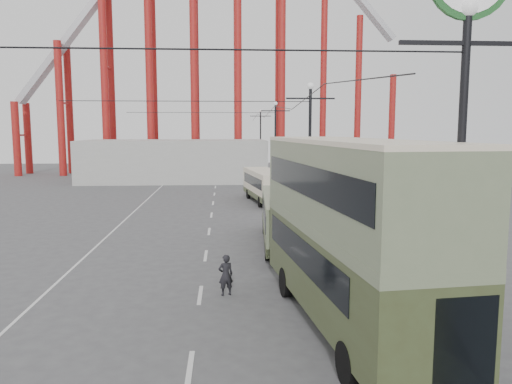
{
  "coord_description": "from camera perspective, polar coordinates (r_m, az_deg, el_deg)",
  "views": [
    {
      "loc": [
        -0.05,
        -14.57,
        6.32
      ],
      "look_at": [
        1.65,
        11.66,
        3.0
      ],
      "focal_mm": 35.0,
      "sensor_mm": 36.0,
      "label": 1
    }
  ],
  "objects": [
    {
      "name": "road_markings",
      "position": [
        34.86,
        -4.98,
        -3.27
      ],
      "size": [
        12.52,
        120.0,
        0.01
      ],
      "color": "silver",
      "rests_on": "ground"
    },
    {
      "name": "pedestrian",
      "position": [
        19.3,
        -3.48,
        -9.44
      ],
      "size": [
        0.67,
        0.54,
        1.59
      ],
      "primitive_type": "imported",
      "rotation": [
        0.0,
        0.0,
        3.44
      ],
      "color": "black",
      "rests_on": "ground"
    },
    {
      "name": "lamp_post_far",
      "position": [
        54.89,
        2.22,
        5.47
      ],
      "size": [
        3.2,
        0.44,
        9.32
      ],
      "color": "black",
      "rests_on": "ground"
    },
    {
      "name": "single_decker_cream",
      "position": [
        43.29,
        1.02,
        0.87
      ],
      "size": [
        3.4,
        9.1,
        2.76
      ],
      "rotation": [
        0.0,
        0.0,
        0.13
      ],
      "color": "beige",
      "rests_on": "ground"
    },
    {
      "name": "lamp_post_mid",
      "position": [
        33.1,
        6.15,
        4.31
      ],
      "size": [
        3.2,
        0.44,
        9.32
      ],
      "color": "black",
      "rests_on": "ground"
    },
    {
      "name": "roller_coaster",
      "position": [
        73.41,
        -5.87,
        20.23
      ],
      "size": [
        52.95,
        5.0,
        55.48
      ],
      "color": "maroon",
      "rests_on": "ground"
    },
    {
      "name": "lamp_post_distant",
      "position": [
        76.8,
        0.52,
        5.97
      ],
      "size": [
        3.2,
        0.44,
        9.32
      ],
      "color": "black",
      "rests_on": "ground"
    },
    {
      "name": "double_decker_bus",
      "position": [
        15.98,
        10.55,
        -3.57
      ],
      "size": [
        3.99,
        11.43,
        6.01
      ],
      "rotation": [
        0.0,
        0.0,
        0.11
      ],
      "color": "#393F22",
      "rests_on": "ground"
    },
    {
      "name": "ground",
      "position": [
        15.88,
        -3.34,
        -16.26
      ],
      "size": [
        160.0,
        160.0,
        0.0
      ],
      "primitive_type": "plane",
      "color": "#4A4B4D",
      "rests_on": "ground"
    },
    {
      "name": "lamp_post_near",
      "position": [
        12.97,
        22.83,
        13.48
      ],
      "size": [
        3.2,
        0.44,
        10.8
      ],
      "color": "black",
      "rests_on": "ground"
    },
    {
      "name": "fairground_shed",
      "position": [
        61.98,
        -9.22,
        3.57
      ],
      "size": [
        22.0,
        10.0,
        5.0
      ],
      "primitive_type": "cube",
      "color": "#A7A6A1",
      "rests_on": "ground"
    },
    {
      "name": "single_decker_green",
      "position": [
        27.32,
        3.24,
        -2.88
      ],
      "size": [
        2.82,
        9.82,
        2.74
      ],
      "rotation": [
        0.0,
        0.0,
        -0.06
      ],
      "color": "#6A7756",
      "rests_on": "ground"
    }
  ]
}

